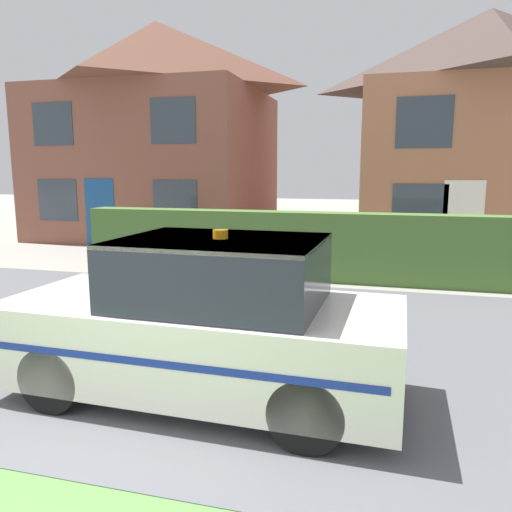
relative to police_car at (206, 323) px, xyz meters
The scene contains 5 objects.
road_strip 2.01m from the police_car, 104.10° to the left, with size 28.00×6.92×0.01m, color #5B5B60.
garden_hedge 5.95m from the police_car, 90.56° to the left, with size 9.90×0.60×1.47m, color #4C7233.
police_car is the anchor object (origin of this frame).
house_left 14.14m from the police_car, 117.50° to the left, with size 7.67×6.76×7.47m.
house_right 13.47m from the police_car, 70.27° to the left, with size 7.33×6.75×7.10m.
Camera 1 is at (2.22, -1.92, 2.34)m, focal length 35.00 mm.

